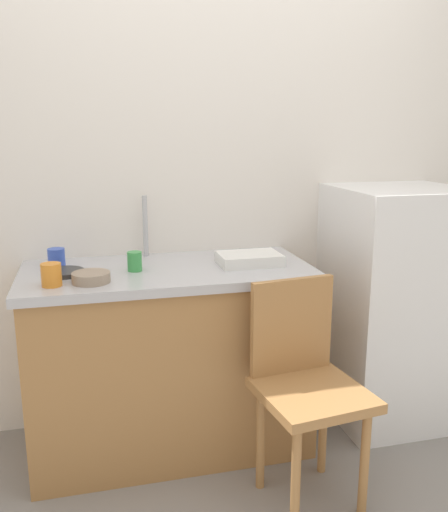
{
  "coord_description": "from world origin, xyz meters",
  "views": [
    {
      "loc": [
        -0.61,
        -1.72,
        1.49
      ],
      "look_at": [
        -0.03,
        0.6,
        0.92
      ],
      "focal_mm": 38.45,
      "sensor_mm": 36.0,
      "label": 1
    }
  ],
  "objects_px": {
    "dish_tray": "(249,259)",
    "chair": "(305,381)",
    "hotplate": "(64,272)",
    "cup_orange": "(51,275)",
    "cup_blue": "(56,258)",
    "cup_green": "(135,261)",
    "terracotta_bowl": "(91,277)",
    "refrigerator": "(394,305)"
  },
  "relations": [
    {
      "from": "refrigerator",
      "to": "cup_orange",
      "type": "height_order",
      "value": "refrigerator"
    },
    {
      "from": "cup_blue",
      "to": "cup_green",
      "type": "bearing_deg",
      "value": -26.13
    },
    {
      "from": "chair",
      "to": "hotplate",
      "type": "bearing_deg",
      "value": 144.81
    },
    {
      "from": "refrigerator",
      "to": "cup_green",
      "type": "xyz_separation_m",
      "value": [
        -1.31,
        -0.03,
        0.31
      ]
    },
    {
      "from": "hotplate",
      "to": "cup_orange",
      "type": "bearing_deg",
      "value": -103.9
    },
    {
      "from": "chair",
      "to": "cup_blue",
      "type": "distance_m",
      "value": 1.22
    },
    {
      "from": "cup_blue",
      "to": "cup_orange",
      "type": "xyz_separation_m",
      "value": [
        -0.01,
        -0.32,
        0.0
      ]
    },
    {
      "from": "dish_tray",
      "to": "cup_green",
      "type": "relative_size",
      "value": 3.29
    },
    {
      "from": "dish_tray",
      "to": "cup_blue",
      "type": "bearing_deg",
      "value": 168.87
    },
    {
      "from": "dish_tray",
      "to": "hotplate",
      "type": "relative_size",
      "value": 1.65
    },
    {
      "from": "terracotta_bowl",
      "to": "cup_blue",
      "type": "bearing_deg",
      "value": 115.59
    },
    {
      "from": "cup_green",
      "to": "dish_tray",
      "type": "bearing_deg",
      "value": -0.45
    },
    {
      "from": "dish_tray",
      "to": "cup_blue",
      "type": "height_order",
      "value": "cup_blue"
    },
    {
      "from": "dish_tray",
      "to": "cup_orange",
      "type": "relative_size",
      "value": 3.03
    },
    {
      "from": "dish_tray",
      "to": "chair",
      "type": "bearing_deg",
      "value": -78.54
    },
    {
      "from": "terracotta_bowl",
      "to": "cup_orange",
      "type": "distance_m",
      "value": 0.15
    },
    {
      "from": "chair",
      "to": "dish_tray",
      "type": "bearing_deg",
      "value": 94.13
    },
    {
      "from": "cup_orange",
      "to": "cup_green",
      "type": "distance_m",
      "value": 0.37
    },
    {
      "from": "chair",
      "to": "terracotta_bowl",
      "type": "distance_m",
      "value": 0.96
    },
    {
      "from": "cup_blue",
      "to": "cup_green",
      "type": "relative_size",
      "value": 0.97
    },
    {
      "from": "dish_tray",
      "to": "cup_green",
      "type": "height_order",
      "value": "cup_green"
    },
    {
      "from": "chair",
      "to": "cup_blue",
      "type": "height_order",
      "value": "cup_blue"
    },
    {
      "from": "hotplate",
      "to": "cup_orange",
      "type": "height_order",
      "value": "cup_orange"
    },
    {
      "from": "chair",
      "to": "cup_green",
      "type": "xyz_separation_m",
      "value": [
        -0.62,
        0.48,
        0.42
      ]
    },
    {
      "from": "terracotta_bowl",
      "to": "dish_tray",
      "type": "bearing_deg",
      "value": 10.95
    },
    {
      "from": "refrigerator",
      "to": "dish_tray",
      "type": "relative_size",
      "value": 4.29
    },
    {
      "from": "dish_tray",
      "to": "cup_green",
      "type": "xyz_separation_m",
      "value": [
        -0.52,
        0.0,
        0.02
      ]
    },
    {
      "from": "chair",
      "to": "cup_green",
      "type": "height_order",
      "value": "cup_green"
    },
    {
      "from": "refrigerator",
      "to": "chair",
      "type": "xyz_separation_m",
      "value": [
        -0.69,
        -0.5,
        -0.1
      ]
    },
    {
      "from": "refrigerator",
      "to": "cup_blue",
      "type": "xyz_separation_m",
      "value": [
        -1.64,
        0.14,
        0.31
      ]
    },
    {
      "from": "dish_tray",
      "to": "cup_green",
      "type": "bearing_deg",
      "value": 179.55
    },
    {
      "from": "hotplate",
      "to": "chair",
      "type": "bearing_deg",
      "value": -27.86
    },
    {
      "from": "refrigerator",
      "to": "chair",
      "type": "distance_m",
      "value": 0.86
    },
    {
      "from": "refrigerator",
      "to": "cup_green",
      "type": "height_order",
      "value": "refrigerator"
    },
    {
      "from": "hotplate",
      "to": "cup_blue",
      "type": "relative_size",
      "value": 2.06
    },
    {
      "from": "refrigerator",
      "to": "dish_tray",
      "type": "xyz_separation_m",
      "value": [
        -0.79,
        -0.03,
        0.3
      ]
    },
    {
      "from": "terracotta_bowl",
      "to": "hotplate",
      "type": "relative_size",
      "value": 0.91
    },
    {
      "from": "chair",
      "to": "cup_orange",
      "type": "distance_m",
      "value": 1.09
    },
    {
      "from": "terracotta_bowl",
      "to": "chair",
      "type": "bearing_deg",
      "value": -22.57
    },
    {
      "from": "cup_orange",
      "to": "hotplate",
      "type": "bearing_deg",
      "value": 76.1
    },
    {
      "from": "chair",
      "to": "dish_tray",
      "type": "height_order",
      "value": "dish_tray"
    },
    {
      "from": "hotplate",
      "to": "cup_green",
      "type": "xyz_separation_m",
      "value": [
        0.3,
        -0.01,
        0.03
      ]
    }
  ]
}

